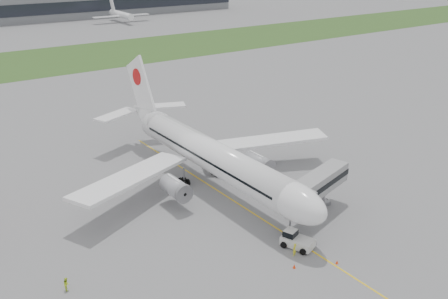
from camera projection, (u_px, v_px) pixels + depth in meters
ground at (225, 195)px, 78.76m from camera, size 600.00×600.00×0.00m
apron_markings at (244, 208)px, 74.99m from camera, size 70.00×70.00×0.04m
grass_strip at (19, 64)px, 169.39m from camera, size 600.00×50.00×0.02m
airliner at (207, 153)px, 80.33m from camera, size 48.13×53.95×17.88m
pushback_tug at (296, 240)px, 64.88m from camera, size 3.86×4.68×2.12m
jet_bridge at (316, 186)px, 70.73m from camera, size 13.80×7.35×6.54m
safety_cone_left at (294, 266)px, 60.62m from camera, size 0.39×0.39×0.54m
safety_cone_right at (337, 262)px, 61.48m from camera, size 0.37×0.37×0.50m
ground_crew_near at (294, 250)px, 62.90m from camera, size 0.73×0.59×1.73m
ground_crew_far at (66, 284)px, 56.59m from camera, size 0.71×0.86×1.60m
distant_aircraft_right at (122, 22)px, 266.66m from camera, size 32.14×28.73×11.73m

